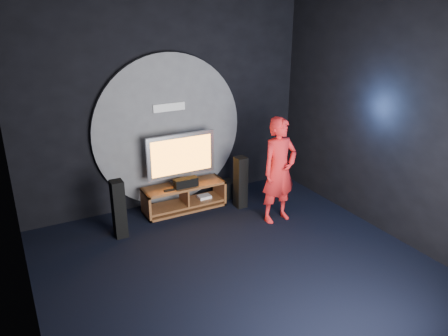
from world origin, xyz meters
The scene contains 14 objects.
floor centered at (0.00, 0.00, 0.00)m, with size 5.00×5.00×0.00m, color black.
back_wall centered at (0.00, 2.50, 1.75)m, with size 5.00×0.04×3.50m, color black.
front_wall centered at (0.00, -2.50, 1.75)m, with size 5.00×0.04×3.50m, color black.
left_wall centered at (-2.50, 0.00, 1.75)m, with size 0.04×5.00×3.50m, color black.
right_wall centered at (2.50, 0.00, 1.75)m, with size 0.04×5.00×3.50m, color black.
wall_disc_panel centered at (0.00, 2.44, 1.30)m, with size 2.60×0.11×2.60m.
media_console centered at (0.08, 2.05, 0.19)m, with size 1.40×0.45×0.45m.
tv centered at (0.07, 2.12, 0.93)m, with size 1.19×0.22×0.87m.
center_speaker centered at (0.07, 1.96, 0.53)m, with size 0.40×0.15×0.15m, color black.
remote centered at (-0.24, 1.93, 0.46)m, with size 0.18×0.05×0.02m, color black.
tower_speaker_left centered at (-1.15, 1.65, 0.45)m, with size 0.18×0.20×0.91m, color black.
tower_speaker_right centered at (0.97, 1.68, 0.45)m, with size 0.18×0.20×0.91m, color black.
subwoofer centered at (0.94, 2.14, 0.15)m, with size 0.28×0.28×0.31m, color black.
player centered at (1.26, 0.99, 0.86)m, with size 0.63×0.41×1.71m, color red.
Camera 1 is at (-2.52, -4.24, 3.36)m, focal length 35.00 mm.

